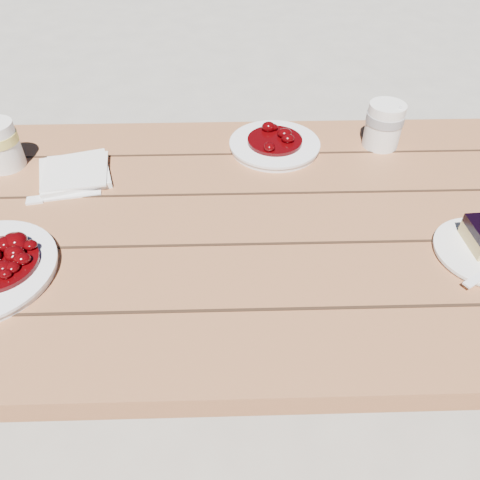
{
  "coord_description": "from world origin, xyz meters",
  "views": [
    {
      "loc": [
        0.04,
        -0.73,
        1.36
      ],
      "look_at": [
        0.05,
        -0.13,
        0.81
      ],
      "focal_mm": 35.0,
      "sensor_mm": 36.0,
      "label": 1
    }
  ],
  "objects_px": {
    "picnic_table": "(215,273)",
    "second_plate": "(275,145)",
    "second_cup": "(0,145)",
    "coffee_cup": "(384,125)"
  },
  "relations": [
    {
      "from": "coffee_cup",
      "to": "second_cup",
      "type": "bearing_deg",
      "value": -175.69
    },
    {
      "from": "picnic_table",
      "to": "second_plate",
      "type": "bearing_deg",
      "value": 60.51
    },
    {
      "from": "second_cup",
      "to": "coffee_cup",
      "type": "bearing_deg",
      "value": 4.31
    },
    {
      "from": "second_plate",
      "to": "second_cup",
      "type": "height_order",
      "value": "second_cup"
    },
    {
      "from": "coffee_cup",
      "to": "picnic_table",
      "type": "bearing_deg",
      "value": -146.47
    },
    {
      "from": "second_cup",
      "to": "second_plate",
      "type": "bearing_deg",
      "value": 5.35
    },
    {
      "from": "picnic_table",
      "to": "second_cup",
      "type": "relative_size",
      "value": 18.47
    },
    {
      "from": "coffee_cup",
      "to": "second_plate",
      "type": "height_order",
      "value": "coffee_cup"
    },
    {
      "from": "coffee_cup",
      "to": "second_cup",
      "type": "height_order",
      "value": "same"
    },
    {
      "from": "second_plate",
      "to": "coffee_cup",
      "type": "bearing_deg",
      "value": 1.79
    }
  ]
}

